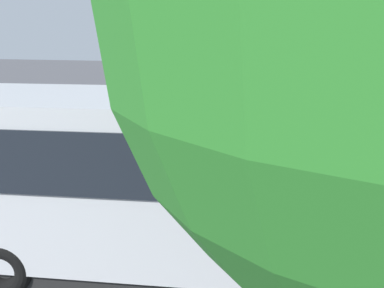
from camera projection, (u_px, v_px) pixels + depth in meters
The scene contains 12 objects.
ground_plane at pixel (189, 175), 13.16m from camera, with size 80.00×80.00×0.00m, color #4C4C51.
tour_bus at pixel (235, 189), 7.55m from camera, with size 10.93×3.21×3.25m.
spectator_far_left at pixel (321, 173), 10.37m from camera, with size 0.57×0.38×1.68m.
spectator_left at pixel (261, 167), 10.61m from camera, with size 0.57×0.39×1.74m.
spectator_centre at pixel (217, 164), 10.69m from camera, with size 0.58×0.34×1.82m.
parked_motorcycle_silver at pixel (206, 201), 10.00m from camera, with size 2.04×0.67×0.99m.
parked_motorcycle_dark at pixel (341, 208), 9.61m from camera, with size 2.05×0.58×0.99m.
stunt_motorcycle at pixel (98, 122), 15.49m from camera, with size 1.83×0.70×1.93m.
traffic_cone at pixel (164, 145), 15.30m from camera, with size 0.34×0.34×0.63m.
bay_line_a at pixel (298, 172), 13.46m from camera, with size 0.18×4.92×0.01m.
bay_line_b at pixel (215, 167), 13.93m from camera, with size 0.17×4.24×0.01m.
bay_line_c at pixel (138, 162), 14.40m from camera, with size 0.16×3.56×0.01m.
Camera 1 is at (-2.43, 12.20, 4.41)m, focal length 40.69 mm.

